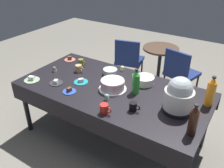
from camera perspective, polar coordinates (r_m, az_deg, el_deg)
name	(u,v)px	position (r m, az deg, el deg)	size (l,w,h in m)	color
ground	(112,137)	(3.20, 0.00, -12.53)	(9.00, 9.00, 0.00)	slate
potluck_table	(112,92)	(2.79, 0.00, -2.00)	(2.20, 1.10, 0.75)	black
frosted_layer_cake	(113,85)	(2.70, 0.14, -0.23)	(0.32, 0.32, 0.12)	silver
slow_cooker	(179,96)	(2.37, 15.72, -2.78)	(0.30, 0.30, 0.37)	black
glass_salad_bowl	(110,72)	(3.04, -0.43, 2.96)	(0.18, 0.18, 0.07)	#B2C6BC
ceramic_snack_bowl	(144,80)	(2.85, 7.75, 0.93)	(0.23, 0.23, 0.09)	silver
dessert_plate_teal	(81,81)	(2.89, -7.45, 0.61)	(0.17, 0.17, 0.05)	teal
dessert_plate_sage	(32,79)	(3.07, -18.66, 1.05)	(0.19, 0.19, 0.06)	#8CA87F
dessert_plate_cobalt	(69,91)	(2.72, -10.18, -1.63)	(0.15, 0.15, 0.05)	#2D4CB2
dessert_plate_charcoal	(56,82)	(2.92, -13.25, 0.35)	(0.16, 0.16, 0.05)	#2D2D33
dessert_plate_coral	(70,59)	(3.51, -10.07, 5.87)	(0.16, 0.16, 0.06)	#E07266
cupcake_vanilla	(107,97)	(2.53, -1.26, -3.13)	(0.05, 0.05, 0.07)	beige
cupcake_cocoa	(54,69)	(3.21, -13.63, 3.47)	(0.05, 0.05, 0.07)	beige
cupcake_lemon	(122,68)	(3.14, 2.50, 3.77)	(0.05, 0.05, 0.07)	beige
cupcake_rose	(168,96)	(2.62, 13.31, -2.83)	(0.05, 0.05, 0.07)	beige
soda_bottle_cola	(193,121)	(2.14, 18.91, -8.31)	(0.08, 0.08, 0.31)	#33190F
soda_bottle_lime_soda	(136,82)	(2.62, 5.73, 0.50)	(0.09, 0.09, 0.29)	green
soda_bottle_orange_juice	(211,92)	(2.58, 22.57, -1.78)	(0.09, 0.09, 0.33)	orange
coffee_mug_tan	(79,68)	(3.14, -7.97, 3.74)	(0.13, 0.08, 0.09)	tan
coffee_mug_olive	(81,63)	(3.29, -7.40, 5.11)	(0.11, 0.07, 0.10)	olive
coffee_mug_black	(133,107)	(2.37, 5.12, -5.40)	(0.12, 0.08, 0.09)	black
coffee_mug_red	(104,109)	(2.32, -1.83, -5.96)	(0.13, 0.08, 0.10)	#B2231E
paper_napkin_stack	(175,88)	(2.83, 14.95, -0.85)	(0.14, 0.14, 0.02)	pink
maroon_chair_left	(129,59)	(4.17, 4.01, 6.11)	(0.53, 0.53, 0.85)	navy
maroon_chair_right	(180,71)	(3.86, 15.94, 2.97)	(0.54, 0.54, 0.85)	navy
round_cafe_table	(160,60)	(4.17, 11.35, 5.69)	(0.60, 0.60, 0.72)	#473323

